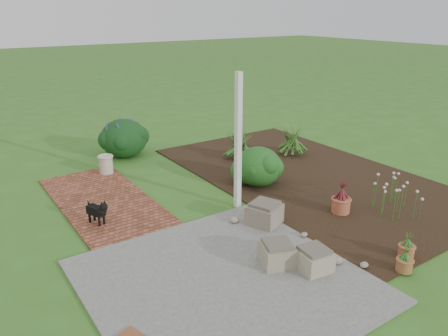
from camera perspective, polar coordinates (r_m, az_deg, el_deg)
ground at (r=7.99m, az=0.43°, el=-5.82°), size 80.00×80.00×0.00m
concrete_patio at (r=6.12m, az=0.07°, el=-14.49°), size 3.50×3.50×0.04m
brick_path at (r=8.75m, az=-15.49°, el=-4.07°), size 1.60×3.50×0.04m
garden_bed at (r=9.83m, az=10.83°, el=-0.99°), size 4.00×7.00×0.03m
veranda_post at (r=7.77m, az=1.86°, el=3.32°), size 0.10×0.10×2.50m
stone_trough_near at (r=6.40m, az=6.97°, el=-11.15°), size 0.58×0.58×0.30m
stone_trough_mid at (r=6.37m, az=11.64°, el=-11.70°), size 0.47×0.47×0.29m
stone_trough_far at (r=7.48m, az=5.30°, el=-6.04°), size 0.65×0.65×0.33m
black_dog at (r=7.69m, az=-16.19°, el=-5.32°), size 0.28×0.47×0.43m
cream_ceramic_urn at (r=10.02m, az=-15.15°, el=0.43°), size 0.38×0.38×0.40m
evergreen_shrub at (r=9.05m, az=4.47°, el=0.34°), size 1.25×1.25×0.82m
agapanthus_clump_back at (r=10.98m, az=8.86°, el=3.99°), size 1.04×1.04×0.91m
agapanthus_clump_front at (r=10.62m, az=1.94°, el=3.50°), size 1.10×1.10×0.86m
pink_flower_patch at (r=8.47m, az=22.08°, el=-3.26°), size 1.00×1.00×0.63m
terracotta_pot_bronze at (r=8.16m, az=15.01°, el=-4.71°), size 0.34×0.34×0.27m
terracotta_pot_small_left at (r=7.10m, az=22.71°, el=-9.97°), size 0.27×0.27×0.19m
terracotta_pot_small_right at (r=6.74m, az=22.50°, el=-11.62°), size 0.27×0.27×0.19m
purple_flowering_bush at (r=11.13m, az=-12.98°, el=3.92°), size 1.15×1.15×0.97m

